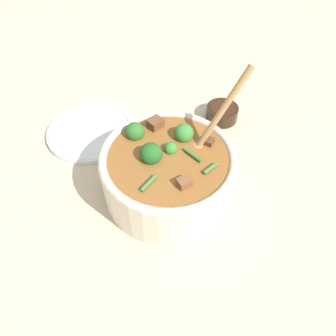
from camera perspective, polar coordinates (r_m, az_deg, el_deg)
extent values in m
plane|color=#C6B293|center=(0.68, 0.00, -3.89)|extent=(4.00, 4.00, 0.00)
cylinder|color=beige|center=(0.64, 0.00, -1.18)|extent=(0.26, 0.26, 0.10)
torus|color=beige|center=(0.61, 0.00, 1.88)|extent=(0.26, 0.26, 0.02)
cylinder|color=brown|center=(0.63, 0.00, 0.06)|extent=(0.23, 0.23, 0.06)
sphere|color=#235B23|center=(0.60, -3.01, 2.49)|extent=(0.04, 0.04, 0.04)
cylinder|color=#6B9956|center=(0.62, -2.89, 0.56)|extent=(0.01, 0.01, 0.02)
sphere|color=#387F33|center=(0.64, 2.78, 6.09)|extent=(0.04, 0.04, 0.04)
cylinder|color=#6B9956|center=(0.65, 2.69, 4.34)|extent=(0.01, 0.01, 0.02)
sphere|color=#387F33|center=(0.61, 0.44, 3.43)|extent=(0.03, 0.03, 0.03)
cylinder|color=#6B9956|center=(0.63, 0.43, 2.26)|extent=(0.01, 0.01, 0.01)
sphere|color=#2D6B28|center=(0.64, -6.07, 6.14)|extent=(0.04, 0.04, 0.04)
cylinder|color=#6B9956|center=(0.66, -5.88, 4.41)|extent=(0.01, 0.01, 0.02)
cube|color=brown|center=(0.63, 6.98, 4.53)|extent=(0.02, 0.02, 0.02)
cube|color=brown|center=(0.56, 2.86, -2.59)|extent=(0.03, 0.03, 0.02)
cube|color=brown|center=(0.66, -2.20, 7.71)|extent=(0.03, 0.03, 0.02)
cylinder|color=#3D7533|center=(0.58, 7.37, -0.04)|extent=(0.01, 0.03, 0.01)
cylinder|color=#3D7533|center=(0.56, -3.40, -2.60)|extent=(0.01, 0.04, 0.01)
cylinder|color=#3D7533|center=(0.60, 4.35, 2.31)|extent=(0.04, 0.01, 0.01)
ellipsoid|color=#A87A47|center=(0.63, 5.22, 3.67)|extent=(0.04, 0.03, 0.01)
cylinder|color=#A87A47|center=(0.60, 9.55, 10.06)|extent=(0.05, 0.10, 0.16)
cylinder|color=black|center=(0.84, 9.37, 9.42)|extent=(0.08, 0.08, 0.04)
cylinder|color=#381E14|center=(0.83, 9.48, 10.08)|extent=(0.06, 0.06, 0.01)
cylinder|color=white|center=(0.82, -13.21, 6.25)|extent=(0.21, 0.21, 0.01)
torus|color=white|center=(0.81, -13.28, 6.56)|extent=(0.20, 0.20, 0.01)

